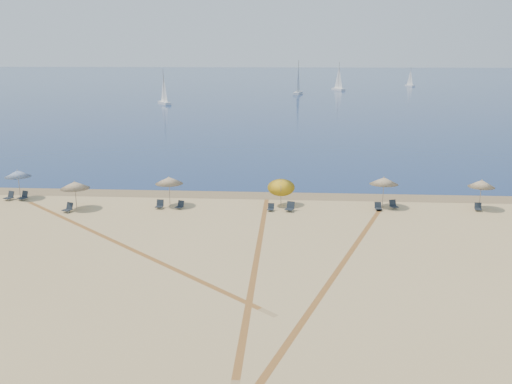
{
  "coord_description": "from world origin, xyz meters",
  "views": [
    {
      "loc": [
        2.75,
        -21.27,
        12.06
      ],
      "look_at": [
        0.0,
        20.0,
        1.3
      ],
      "focal_mm": 37.87,
      "sensor_mm": 36.0,
      "label": 1
    }
  ],
  "objects_px": {
    "umbrella_4": "(384,181)",
    "chair_4": "(180,205)",
    "umbrella_1": "(75,185)",
    "sailboat_2": "(164,94)",
    "chair_0": "(10,196)",
    "chair_1": "(24,196)",
    "umbrella_2": "(169,180)",
    "umbrella_5": "(482,184)",
    "sailboat_3": "(339,82)",
    "chair_6": "(290,207)",
    "chair_8": "(393,205)",
    "chair_9": "(478,207)",
    "chair_7": "(378,207)",
    "sailboat_1": "(410,80)",
    "umbrella_0": "(18,174)",
    "umbrella_3": "(281,185)",
    "chair_3": "(160,205)",
    "chair_2": "(68,208)",
    "sailboat_0": "(298,84)",
    "chair_5": "(271,208)"
  },
  "relations": [
    {
      "from": "chair_8",
      "to": "sailboat_2",
      "type": "relative_size",
      "value": 0.1
    },
    {
      "from": "umbrella_5",
      "to": "sailboat_1",
      "type": "bearing_deg",
      "value": 80.24
    },
    {
      "from": "umbrella_4",
      "to": "chair_4",
      "type": "bearing_deg",
      "value": -174.62
    },
    {
      "from": "umbrella_0",
      "to": "chair_2",
      "type": "xyz_separation_m",
      "value": [
        5.65,
        -3.54,
        -1.86
      ]
    },
    {
      "from": "chair_8",
      "to": "chair_2",
      "type": "bearing_deg",
      "value": 165.65
    },
    {
      "from": "umbrella_4",
      "to": "chair_3",
      "type": "height_order",
      "value": "umbrella_4"
    },
    {
      "from": "chair_9",
      "to": "sailboat_3",
      "type": "xyz_separation_m",
      "value": [
        0.12,
        136.63,
        2.44
      ]
    },
    {
      "from": "chair_4",
      "to": "chair_9",
      "type": "xyz_separation_m",
      "value": [
        23.41,
        0.99,
        -0.01
      ]
    },
    {
      "from": "umbrella_0",
      "to": "sailboat_1",
      "type": "height_order",
      "value": "sailboat_1"
    },
    {
      "from": "umbrella_2",
      "to": "umbrella_1",
      "type": "bearing_deg",
      "value": -169.66
    },
    {
      "from": "chair_0",
      "to": "chair_4",
      "type": "xyz_separation_m",
      "value": [
        14.82,
        -1.64,
        -0.04
      ]
    },
    {
      "from": "chair_5",
      "to": "sailboat_2",
      "type": "relative_size",
      "value": 0.08
    },
    {
      "from": "umbrella_2",
      "to": "umbrella_4",
      "type": "bearing_deg",
      "value": 2.76
    },
    {
      "from": "umbrella_0",
      "to": "umbrella_2",
      "type": "bearing_deg",
      "value": -6.02
    },
    {
      "from": "sailboat_0",
      "to": "sailboat_2",
      "type": "relative_size",
      "value": 1.18
    },
    {
      "from": "chair_8",
      "to": "umbrella_5",
      "type": "bearing_deg",
      "value": -18.5
    },
    {
      "from": "umbrella_1",
      "to": "sailboat_3",
      "type": "xyz_separation_m",
      "value": [
        31.71,
        138.24,
        0.76
      ]
    },
    {
      "from": "chair_9",
      "to": "sailboat_3",
      "type": "height_order",
      "value": "sailboat_3"
    },
    {
      "from": "chair_2",
      "to": "chair_4",
      "type": "distance_m",
      "value": 8.61
    },
    {
      "from": "umbrella_1",
      "to": "sailboat_1",
      "type": "distance_m",
      "value": 172.03
    },
    {
      "from": "umbrella_3",
      "to": "umbrella_5",
      "type": "distance_m",
      "value": 15.67
    },
    {
      "from": "chair_4",
      "to": "chair_9",
      "type": "distance_m",
      "value": 23.43
    },
    {
      "from": "chair_7",
      "to": "chair_0",
      "type": "bearing_deg",
      "value": 175.37
    },
    {
      "from": "chair_2",
      "to": "chair_4",
      "type": "relative_size",
      "value": 1.17
    },
    {
      "from": "chair_2",
      "to": "sailboat_0",
      "type": "xyz_separation_m",
      "value": [
        18.88,
        122.0,
        2.61
      ]
    },
    {
      "from": "umbrella_1",
      "to": "sailboat_2",
      "type": "bearing_deg",
      "value": 98.71
    },
    {
      "from": "chair_3",
      "to": "chair_8",
      "type": "distance_m",
      "value": 18.59
    },
    {
      "from": "chair_1",
      "to": "sailboat_1",
      "type": "distance_m",
      "value": 171.82
    },
    {
      "from": "chair_3",
      "to": "sailboat_3",
      "type": "xyz_separation_m",
      "value": [
        25.18,
        137.61,
        2.42
      ]
    },
    {
      "from": "chair_2",
      "to": "sailboat_2",
      "type": "bearing_deg",
      "value": 122.43
    },
    {
      "from": "chair_8",
      "to": "sailboat_0",
      "type": "xyz_separation_m",
      "value": [
        -6.51,
        119.34,
        2.64
      ]
    },
    {
      "from": "chair_3",
      "to": "chair_2",
      "type": "bearing_deg",
      "value": -163.79
    },
    {
      "from": "umbrella_3",
      "to": "chair_1",
      "type": "relative_size",
      "value": 2.75
    },
    {
      "from": "chair_1",
      "to": "umbrella_2",
      "type": "bearing_deg",
      "value": 18.81
    },
    {
      "from": "chair_0",
      "to": "sailboat_0",
      "type": "xyz_separation_m",
      "value": [
        25.22,
        118.9,
        2.61
      ]
    },
    {
      "from": "chair_4",
      "to": "chair_6",
      "type": "xyz_separation_m",
      "value": [
        8.72,
        -0.1,
        0.05
      ]
    },
    {
      "from": "chair_6",
      "to": "sailboat_1",
      "type": "bearing_deg",
      "value": 93.96
    },
    {
      "from": "umbrella_3",
      "to": "chair_2",
      "type": "relative_size",
      "value": 2.79
    },
    {
      "from": "chair_2",
      "to": "chair_8",
      "type": "relative_size",
      "value": 1.09
    },
    {
      "from": "umbrella_4",
      "to": "chair_7",
      "type": "distance_m",
      "value": 2.14
    },
    {
      "from": "chair_7",
      "to": "sailboat_1",
      "type": "bearing_deg",
      "value": 74.79
    },
    {
      "from": "umbrella_4",
      "to": "umbrella_5",
      "type": "xyz_separation_m",
      "value": [
        7.53,
        -0.1,
        -0.07
      ]
    },
    {
      "from": "umbrella_1",
      "to": "sailboat_2",
      "type": "xyz_separation_m",
      "value": [
        -13.44,
        87.71,
        0.54
      ]
    },
    {
      "from": "umbrella_2",
      "to": "chair_7",
      "type": "bearing_deg",
      "value": -0.19
    },
    {
      "from": "chair_5",
      "to": "sailboat_3",
      "type": "distance_m",
      "value": 138.72
    },
    {
      "from": "umbrella_0",
      "to": "umbrella_5",
      "type": "distance_m",
      "value": 37.77
    },
    {
      "from": "chair_4",
      "to": "chair_5",
      "type": "xyz_separation_m",
      "value": [
        7.21,
        -0.12,
        -0.02
      ]
    },
    {
      "from": "chair_6",
      "to": "chair_8",
      "type": "relative_size",
      "value": 1.08
    },
    {
      "from": "umbrella_0",
      "to": "sailboat_3",
      "type": "relative_size",
      "value": 0.28
    },
    {
      "from": "chair_1",
      "to": "chair_4",
      "type": "height_order",
      "value": "chair_1"
    }
  ]
}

